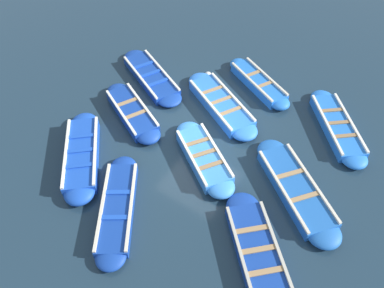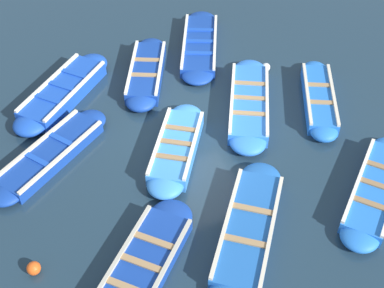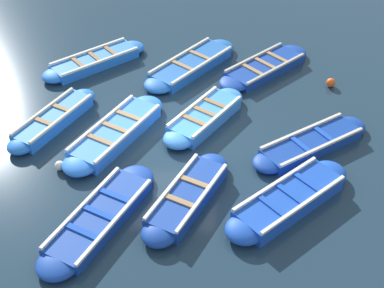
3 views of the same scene
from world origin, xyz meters
name	(u,v)px [view 2 (image 2 of 3)]	position (x,y,z in m)	size (l,w,h in m)	color
ground_plane	(198,128)	(0.00, 0.00, 0.00)	(120.00, 120.00, 0.00)	#1C303F
boat_broadside	(142,268)	(-2.72, -3.50, 0.15)	(3.33, 3.30, 0.35)	navy
boat_end_of_row	(63,92)	(-2.92, 2.56, 0.20)	(3.40, 3.21, 0.46)	#1947B7
boat_outer_right	(146,73)	(-0.52, 2.55, 0.18)	(2.22, 3.42, 0.42)	navy
boat_centre	(51,154)	(-3.73, 0.37, 0.15)	(3.53, 2.79, 0.36)	navy
boat_outer_left	(375,190)	(2.84, -3.62, 0.16)	(3.37, 3.06, 0.38)	blue
boat_near_quay	(176,148)	(-0.85, -0.65, 0.19)	(2.53, 3.22, 0.43)	#3884E0
boat_mid_row	(200,45)	(1.45, 3.26, 0.15)	(2.53, 3.93, 0.36)	navy
boat_bow_out	(248,230)	(-0.34, -3.51, 0.17)	(3.20, 3.75, 0.39)	#1E59AD
boat_tucked	(319,99)	(3.41, -0.35, 0.18)	(2.15, 3.31, 0.41)	blue
boat_inner_gap	(249,103)	(1.56, 0.19, 0.19)	(2.65, 3.88, 0.43)	blue
buoy_orange_near	(34,268)	(-4.72, -2.68, 0.14)	(0.29, 0.29, 0.29)	#E05119
buoy_yellow_far	(266,67)	(2.80, 1.51, 0.13)	(0.26, 0.26, 0.26)	silver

